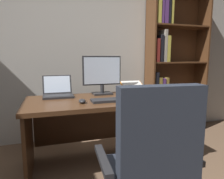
{
  "coord_description": "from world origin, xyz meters",
  "views": [
    {
      "loc": [
        -0.54,
        -0.79,
        1.13
      ],
      "look_at": [
        0.07,
        1.14,
        0.82
      ],
      "focal_mm": 32.18,
      "sensor_mm": 36.0,
      "label": 1
    }
  ],
  "objects_px": {
    "bookshelf": "(169,64)",
    "monitor": "(102,75)",
    "computer_mouse": "(82,101)",
    "notepad": "(131,96)",
    "desk": "(102,115)",
    "laptop": "(58,92)",
    "open_binder": "(153,98)",
    "office_chair": "(150,175)",
    "pen": "(132,95)",
    "keyboard": "(113,100)",
    "reading_stand_with_book": "(133,87)"
  },
  "relations": [
    {
      "from": "bookshelf",
      "to": "monitor",
      "type": "bearing_deg",
      "value": -159.96
    },
    {
      "from": "computer_mouse",
      "to": "notepad",
      "type": "relative_size",
      "value": 0.5
    },
    {
      "from": "desk",
      "to": "laptop",
      "type": "relative_size",
      "value": 4.98
    },
    {
      "from": "computer_mouse",
      "to": "open_binder",
      "type": "relative_size",
      "value": 0.19
    },
    {
      "from": "laptop",
      "to": "office_chair",
      "type": "bearing_deg",
      "value": -68.46
    },
    {
      "from": "computer_mouse",
      "to": "pen",
      "type": "height_order",
      "value": "computer_mouse"
    },
    {
      "from": "computer_mouse",
      "to": "pen",
      "type": "xyz_separation_m",
      "value": [
        0.57,
        0.15,
        -0.01
      ]
    },
    {
      "from": "computer_mouse",
      "to": "bookshelf",
      "type": "bearing_deg",
      "value": 29.55
    },
    {
      "from": "bookshelf",
      "to": "pen",
      "type": "xyz_separation_m",
      "value": [
        -0.9,
        -0.68,
        -0.32
      ]
    },
    {
      "from": "office_chair",
      "to": "notepad",
      "type": "xyz_separation_m",
      "value": [
        0.27,
        0.96,
        0.31
      ]
    },
    {
      "from": "office_chair",
      "to": "computer_mouse",
      "type": "distance_m",
      "value": 0.92
    },
    {
      "from": "desk",
      "to": "keyboard",
      "type": "distance_m",
      "value": 0.31
    },
    {
      "from": "desk",
      "to": "reading_stand_with_book",
      "type": "bearing_deg",
      "value": 26.71
    },
    {
      "from": "laptop",
      "to": "computer_mouse",
      "type": "relative_size",
      "value": 3.05
    },
    {
      "from": "laptop",
      "to": "notepad",
      "type": "relative_size",
      "value": 1.51
    },
    {
      "from": "notepad",
      "to": "computer_mouse",
      "type": "bearing_deg",
      "value": -164.62
    },
    {
      "from": "pen",
      "to": "keyboard",
      "type": "bearing_deg",
      "value": -150.85
    },
    {
      "from": "monitor",
      "to": "notepad",
      "type": "bearing_deg",
      "value": -45.28
    },
    {
      "from": "bookshelf",
      "to": "open_binder",
      "type": "height_order",
      "value": "bookshelf"
    },
    {
      "from": "laptop",
      "to": "open_binder",
      "type": "bearing_deg",
      "value": -26.77
    },
    {
      "from": "open_binder",
      "to": "monitor",
      "type": "bearing_deg",
      "value": 136.33
    },
    {
      "from": "desk",
      "to": "bookshelf",
      "type": "height_order",
      "value": "bookshelf"
    },
    {
      "from": "office_chair",
      "to": "notepad",
      "type": "relative_size",
      "value": 4.74
    },
    {
      "from": "desk",
      "to": "open_binder",
      "type": "height_order",
      "value": "open_binder"
    },
    {
      "from": "reading_stand_with_book",
      "to": "notepad",
      "type": "height_order",
      "value": "reading_stand_with_book"
    },
    {
      "from": "bookshelf",
      "to": "pen",
      "type": "height_order",
      "value": "bookshelf"
    },
    {
      "from": "bookshelf",
      "to": "reading_stand_with_book",
      "type": "xyz_separation_m",
      "value": [
        -0.75,
        -0.37,
        -0.27
      ]
    },
    {
      "from": "laptop",
      "to": "computer_mouse",
      "type": "height_order",
      "value": "laptop"
    },
    {
      "from": "desk",
      "to": "bookshelf",
      "type": "bearing_deg",
      "value": 26.47
    },
    {
      "from": "laptop",
      "to": "notepad",
      "type": "height_order",
      "value": "laptop"
    },
    {
      "from": "office_chair",
      "to": "notepad",
      "type": "bearing_deg",
      "value": 78.85
    },
    {
      "from": "laptop",
      "to": "keyboard",
      "type": "xyz_separation_m",
      "value": [
        0.5,
        -0.41,
        -0.04
      ]
    },
    {
      "from": "monitor",
      "to": "open_binder",
      "type": "bearing_deg",
      "value": -47.71
    },
    {
      "from": "open_binder",
      "to": "keyboard",
      "type": "bearing_deg",
      "value": 177.18
    },
    {
      "from": "open_binder",
      "to": "reading_stand_with_book",
      "type": "bearing_deg",
      "value": 93.88
    },
    {
      "from": "monitor",
      "to": "laptop",
      "type": "distance_m",
      "value": 0.53
    },
    {
      "from": "pen",
      "to": "open_binder",
      "type": "bearing_deg",
      "value": -54.68
    },
    {
      "from": "office_chair",
      "to": "laptop",
      "type": "xyz_separation_m",
      "value": [
        -0.48,
        1.22,
        0.35
      ]
    },
    {
      "from": "office_chair",
      "to": "reading_stand_with_book",
      "type": "relative_size",
      "value": 3.54
    },
    {
      "from": "keyboard",
      "to": "computer_mouse",
      "type": "distance_m",
      "value": 0.3
    },
    {
      "from": "reading_stand_with_book",
      "to": "notepad",
      "type": "distance_m",
      "value": 0.36
    },
    {
      "from": "keyboard",
      "to": "laptop",
      "type": "bearing_deg",
      "value": 140.49
    },
    {
      "from": "monitor",
      "to": "pen",
      "type": "xyz_separation_m",
      "value": [
        0.27,
        -0.25,
        -0.21
      ]
    },
    {
      "from": "pen",
      "to": "computer_mouse",
      "type": "bearing_deg",
      "value": -165.13
    },
    {
      "from": "bookshelf",
      "to": "reading_stand_with_book",
      "type": "relative_size",
      "value": 7.67
    },
    {
      "from": "monitor",
      "to": "computer_mouse",
      "type": "bearing_deg",
      "value": -126.4
    },
    {
      "from": "reading_stand_with_book",
      "to": "pen",
      "type": "bearing_deg",
      "value": -115.06
    },
    {
      "from": "desk",
      "to": "bookshelf",
      "type": "relative_size",
      "value": 0.73
    },
    {
      "from": "laptop",
      "to": "bookshelf",
      "type": "bearing_deg",
      "value": 14.2
    },
    {
      "from": "pen",
      "to": "reading_stand_with_book",
      "type": "bearing_deg",
      "value": 64.94
    }
  ]
}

